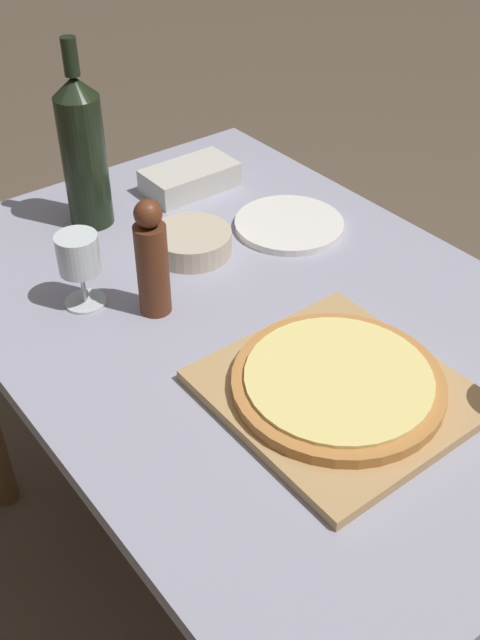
{
  "coord_description": "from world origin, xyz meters",
  "views": [
    {
      "loc": [
        -0.64,
        -0.79,
        1.54
      ],
      "look_at": [
        -0.09,
        -0.07,
        0.83
      ],
      "focal_mm": 42.0,
      "sensor_mm": 36.0,
      "label": 1
    }
  ],
  "objects_px": {
    "wine_glass": "(79,257)",
    "small_bowl": "(191,242)",
    "pizza": "(338,382)",
    "wine_bottle": "(83,151)",
    "pepper_mill": "(152,261)"
  },
  "relations": [
    {
      "from": "wine_glass",
      "to": "small_bowl",
      "type": "relative_size",
      "value": 0.88
    },
    {
      "from": "pizza",
      "to": "wine_bottle",
      "type": "height_order",
      "value": "wine_bottle"
    },
    {
      "from": "wine_glass",
      "to": "small_bowl",
      "type": "height_order",
      "value": "wine_glass"
    },
    {
      "from": "pizza",
      "to": "small_bowl",
      "type": "bearing_deg",
      "value": 83.16
    },
    {
      "from": "small_bowl",
      "to": "wine_glass",
      "type": "bearing_deg",
      "value": -174.98
    },
    {
      "from": "pepper_mill",
      "to": "wine_glass",
      "type": "xyz_separation_m",
      "value": [
        -0.09,
        0.09,
        -0.01
      ]
    },
    {
      "from": "wine_bottle",
      "to": "pepper_mill",
      "type": "xyz_separation_m",
      "value": [
        -0.06,
        -0.32,
        -0.05
      ]
    },
    {
      "from": "wine_glass",
      "to": "small_bowl",
      "type": "distance_m",
      "value": 0.25
    },
    {
      "from": "pepper_mill",
      "to": "wine_bottle",
      "type": "bearing_deg",
      "value": 79.93
    },
    {
      "from": "wine_bottle",
      "to": "pepper_mill",
      "type": "relative_size",
      "value": 1.74
    },
    {
      "from": "wine_bottle",
      "to": "pepper_mill",
      "type": "bearing_deg",
      "value": -100.07
    },
    {
      "from": "small_bowl",
      "to": "wine_bottle",
      "type": "bearing_deg",
      "value": 113.31
    },
    {
      "from": "pepper_mill",
      "to": "small_bowl",
      "type": "xyz_separation_m",
      "value": [
        0.15,
        0.11,
        -0.08
      ]
    },
    {
      "from": "pizza",
      "to": "wine_glass",
      "type": "relative_size",
      "value": 2.33
    },
    {
      "from": "wine_glass",
      "to": "pizza",
      "type": "bearing_deg",
      "value": -67.25
    }
  ]
}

